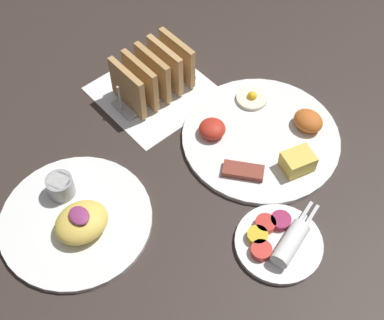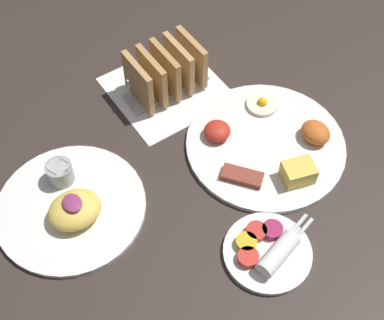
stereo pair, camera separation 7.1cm
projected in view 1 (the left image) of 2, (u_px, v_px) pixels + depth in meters
name	position (u px, v px, depth m)	size (l,w,h in m)	color
ground_plane	(192.00, 174.00, 1.00)	(3.00, 3.00, 0.00)	#332823
napkin_flat	(155.00, 92.00, 1.12)	(0.22, 0.22, 0.00)	white
plate_breakfast	(263.00, 137.00, 1.04)	(0.31, 0.31, 0.05)	white
plate_condiments	(279.00, 241.00, 0.91)	(0.15, 0.17, 0.04)	white
plate_foreground	(76.00, 217.00, 0.93)	(0.27, 0.27, 0.06)	white
toast_rack	(153.00, 75.00, 1.08)	(0.10, 0.18, 0.10)	#B7B7BC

